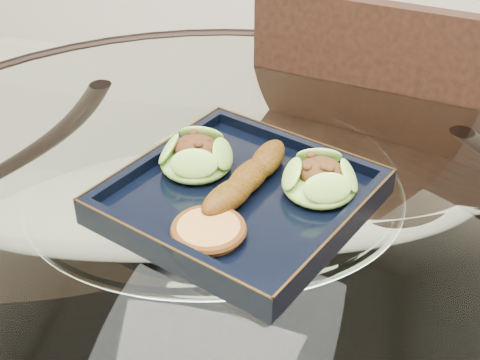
# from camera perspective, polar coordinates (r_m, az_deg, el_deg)

# --- Properties ---
(dining_table) EXTENTS (1.13, 1.13, 0.77)m
(dining_table) POSITION_cam_1_polar(r_m,az_deg,el_deg) (0.90, -1.90, -11.15)
(dining_table) COLOR white
(dining_table) RESTS_ON ground
(dining_chair) EXTENTS (0.45, 0.45, 0.90)m
(dining_chair) POSITION_cam_1_polar(r_m,az_deg,el_deg) (1.15, 7.56, -5.71)
(dining_chair) COLOR black
(dining_chair) RESTS_ON ground
(navy_plate) EXTENTS (0.35, 0.35, 0.02)m
(navy_plate) POSITION_cam_1_polar(r_m,az_deg,el_deg) (0.79, 0.00, -1.79)
(navy_plate) COLOR black
(navy_plate) RESTS_ON dining_table
(lettuce_wrap_left) EXTENTS (0.11, 0.11, 0.03)m
(lettuce_wrap_left) POSITION_cam_1_polar(r_m,az_deg,el_deg) (0.82, -3.78, 1.84)
(lettuce_wrap_left) COLOR #619B2D
(lettuce_wrap_left) RESTS_ON navy_plate
(lettuce_wrap_right) EXTENTS (0.10, 0.10, 0.03)m
(lettuce_wrap_right) POSITION_cam_1_polar(r_m,az_deg,el_deg) (0.78, 6.81, -0.16)
(lettuce_wrap_right) COLOR olive
(lettuce_wrap_right) RESTS_ON navy_plate
(roasted_plantain) EXTENTS (0.08, 0.17, 0.03)m
(roasted_plantain) POSITION_cam_1_polar(r_m,az_deg,el_deg) (0.79, 0.73, 0.25)
(roasted_plantain) COLOR #693E0B
(roasted_plantain) RESTS_ON navy_plate
(crumb_patty) EXTENTS (0.09, 0.09, 0.01)m
(crumb_patty) POSITION_cam_1_polar(r_m,az_deg,el_deg) (0.72, -2.69, -4.36)
(crumb_patty) COLOR #C48641
(crumb_patty) RESTS_ON navy_plate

